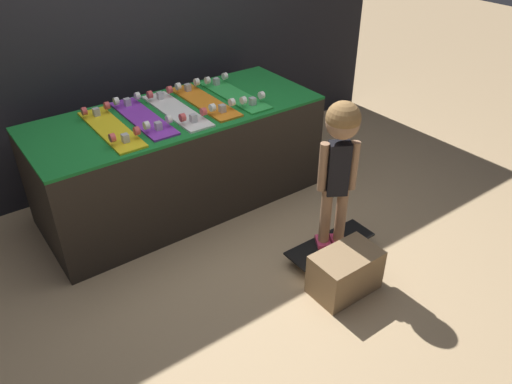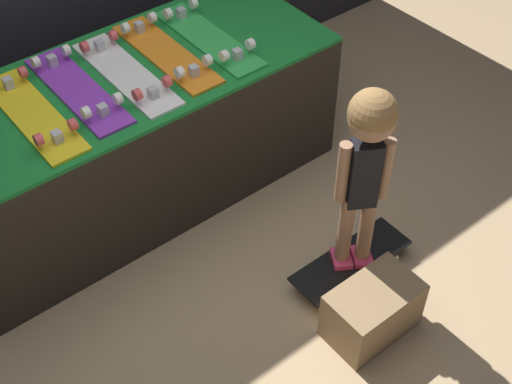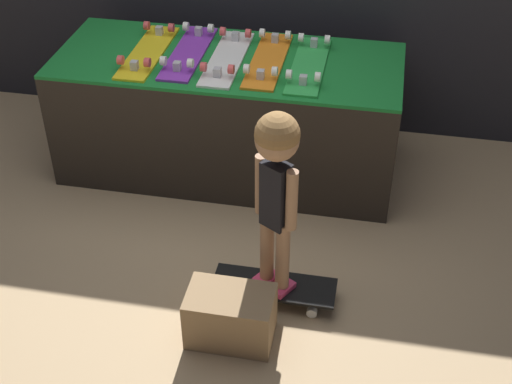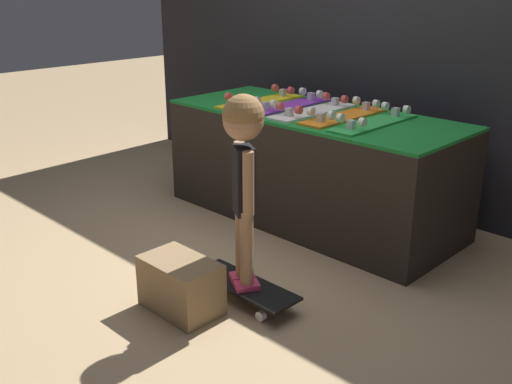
{
  "view_description": "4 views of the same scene",
  "coord_description": "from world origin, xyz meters",
  "px_view_note": "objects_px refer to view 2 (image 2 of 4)",
  "views": [
    {
      "loc": [
        -1.41,
        -2.29,
        2.14
      ],
      "look_at": [
        0.15,
        -0.14,
        0.41
      ],
      "focal_mm": 35.0,
      "sensor_mm": 36.0,
      "label": 1
    },
    {
      "loc": [
        -1.22,
        -1.93,
        2.71
      ],
      "look_at": [
        0.22,
        -0.12,
        0.38
      ],
      "focal_mm": 50.0,
      "sensor_mm": 36.0,
      "label": 2
    },
    {
      "loc": [
        0.87,
        -3.06,
        2.59
      ],
      "look_at": [
        0.32,
        -0.19,
        0.4
      ],
      "focal_mm": 50.0,
      "sensor_mm": 36.0,
      "label": 3
    },
    {
      "loc": [
        2.43,
        -2.44,
        1.59
      ],
      "look_at": [
        0.27,
        -0.23,
        0.47
      ],
      "focal_mm": 42.0,
      "sensor_mm": 36.0,
      "label": 4
    }
  ],
  "objects_px": {
    "skateboard_on_floor": "(351,262)",
    "skateboard_orange_on_rack": "(166,52)",
    "skateboard_purple_on_rack": "(77,88)",
    "skateboard_white_on_rack": "(126,72)",
    "storage_box": "(372,310)",
    "child": "(367,151)",
    "skateboard_yellow_on_rack": "(33,113)",
    "skateboard_green_on_rack": "(208,37)"
  },
  "relations": [
    {
      "from": "skateboard_purple_on_rack",
      "to": "skateboard_white_on_rack",
      "type": "relative_size",
      "value": 1.0
    },
    {
      "from": "skateboard_yellow_on_rack",
      "to": "skateboard_white_on_rack",
      "type": "xyz_separation_m",
      "value": [
        0.47,
        0.01,
        0.0
      ]
    },
    {
      "from": "storage_box",
      "to": "child",
      "type": "bearing_deg",
      "value": 61.51
    },
    {
      "from": "skateboard_orange_on_rack",
      "to": "skateboard_purple_on_rack",
      "type": "bearing_deg",
      "value": 179.1
    },
    {
      "from": "skateboard_white_on_rack",
      "to": "skateboard_on_floor",
      "type": "distance_m",
      "value": 1.38
    },
    {
      "from": "skateboard_white_on_rack",
      "to": "skateboard_on_floor",
      "type": "xyz_separation_m",
      "value": [
        0.47,
        -1.1,
        -0.69
      ]
    },
    {
      "from": "skateboard_on_floor",
      "to": "skateboard_white_on_rack",
      "type": "bearing_deg",
      "value": 113.26
    },
    {
      "from": "skateboard_orange_on_rack",
      "to": "skateboard_green_on_rack",
      "type": "height_order",
      "value": "same"
    },
    {
      "from": "skateboard_white_on_rack",
      "to": "storage_box",
      "type": "relative_size",
      "value": 1.76
    },
    {
      "from": "skateboard_green_on_rack",
      "to": "skateboard_on_floor",
      "type": "xyz_separation_m",
      "value": [
        0.0,
        -1.1,
        -0.69
      ]
    },
    {
      "from": "skateboard_yellow_on_rack",
      "to": "child",
      "type": "relative_size",
      "value": 0.72
    },
    {
      "from": "skateboard_yellow_on_rack",
      "to": "skateboard_white_on_rack",
      "type": "relative_size",
      "value": 1.0
    },
    {
      "from": "skateboard_yellow_on_rack",
      "to": "skateboard_green_on_rack",
      "type": "xyz_separation_m",
      "value": [
        0.94,
        0.01,
        0.0
      ]
    },
    {
      "from": "skateboard_purple_on_rack",
      "to": "storage_box",
      "type": "relative_size",
      "value": 1.76
    },
    {
      "from": "skateboard_yellow_on_rack",
      "to": "skateboard_on_floor",
      "type": "bearing_deg",
      "value": -49.15
    },
    {
      "from": "skateboard_green_on_rack",
      "to": "skateboard_white_on_rack",
      "type": "bearing_deg",
      "value": -179.86
    },
    {
      "from": "skateboard_yellow_on_rack",
      "to": "skateboard_white_on_rack",
      "type": "height_order",
      "value": "same"
    },
    {
      "from": "skateboard_purple_on_rack",
      "to": "skateboard_on_floor",
      "type": "relative_size",
      "value": 1.15
    },
    {
      "from": "skateboard_yellow_on_rack",
      "to": "skateboard_purple_on_rack",
      "type": "bearing_deg",
      "value": 8.52
    },
    {
      "from": "skateboard_orange_on_rack",
      "to": "skateboard_yellow_on_rack",
      "type": "bearing_deg",
      "value": -177.74
    },
    {
      "from": "skateboard_yellow_on_rack",
      "to": "skateboard_purple_on_rack",
      "type": "relative_size",
      "value": 1.0
    },
    {
      "from": "skateboard_purple_on_rack",
      "to": "skateboard_green_on_rack",
      "type": "bearing_deg",
      "value": -2.21
    },
    {
      "from": "skateboard_purple_on_rack",
      "to": "child",
      "type": "distance_m",
      "value": 1.33
    },
    {
      "from": "skateboard_orange_on_rack",
      "to": "skateboard_white_on_rack",
      "type": "bearing_deg",
      "value": -174.89
    },
    {
      "from": "skateboard_on_floor",
      "to": "child",
      "type": "xyz_separation_m",
      "value": [
        -0.0,
        0.0,
        0.71
      ]
    },
    {
      "from": "storage_box",
      "to": "skateboard_purple_on_rack",
      "type": "bearing_deg",
      "value": 111.23
    },
    {
      "from": "skateboard_orange_on_rack",
      "to": "child",
      "type": "bearing_deg",
      "value": -78.09
    },
    {
      "from": "child",
      "to": "skateboard_yellow_on_rack",
      "type": "bearing_deg",
      "value": 161.56
    },
    {
      "from": "skateboard_yellow_on_rack",
      "to": "skateboard_on_floor",
      "type": "distance_m",
      "value": 1.6
    },
    {
      "from": "skateboard_on_floor",
      "to": "skateboard_purple_on_rack",
      "type": "bearing_deg",
      "value": 122.14
    },
    {
      "from": "skateboard_yellow_on_rack",
      "to": "skateboard_green_on_rack",
      "type": "bearing_deg",
      "value": 0.49
    },
    {
      "from": "skateboard_green_on_rack",
      "to": "skateboard_purple_on_rack",
      "type": "bearing_deg",
      "value": 177.79
    },
    {
      "from": "skateboard_yellow_on_rack",
      "to": "child",
      "type": "distance_m",
      "value": 1.44
    },
    {
      "from": "skateboard_yellow_on_rack",
      "to": "storage_box",
      "type": "distance_m",
      "value": 1.71
    },
    {
      "from": "skateboard_purple_on_rack",
      "to": "storage_box",
      "type": "xyz_separation_m",
      "value": [
        0.55,
        -1.42,
        -0.63
      ]
    },
    {
      "from": "skateboard_on_floor",
      "to": "storage_box",
      "type": "distance_m",
      "value": 0.34
    },
    {
      "from": "skateboard_purple_on_rack",
      "to": "skateboard_white_on_rack",
      "type": "height_order",
      "value": "same"
    },
    {
      "from": "skateboard_white_on_rack",
      "to": "skateboard_green_on_rack",
      "type": "bearing_deg",
      "value": 0.14
    },
    {
      "from": "skateboard_on_floor",
      "to": "skateboard_orange_on_rack",
      "type": "bearing_deg",
      "value": 101.91
    },
    {
      "from": "skateboard_purple_on_rack",
      "to": "skateboard_orange_on_rack",
      "type": "bearing_deg",
      "value": -0.9
    },
    {
      "from": "skateboard_green_on_rack",
      "to": "child",
      "type": "relative_size",
      "value": 0.72
    },
    {
      "from": "skateboard_purple_on_rack",
      "to": "skateboard_white_on_rack",
      "type": "bearing_deg",
      "value": -6.89
    }
  ]
}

